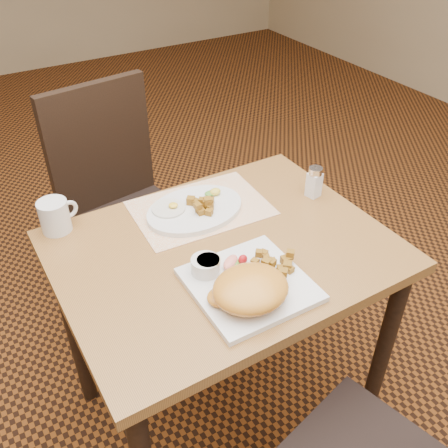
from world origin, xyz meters
TOP-DOWN VIEW (x-y plane):
  - ground at (0.00, 0.00)m, footprint 8.00×8.00m
  - table at (0.00, 0.00)m, footprint 0.90×0.70m
  - chair_far at (-0.06, 0.69)m, footprint 0.48×0.49m
  - placemat at (0.03, 0.19)m, footprint 0.42×0.30m
  - plate_square at (-0.03, -0.17)m, footprint 0.28×0.28m
  - plate_oval at (0.01, 0.18)m, footprint 0.32×0.25m
  - hollandaise_mound at (-0.06, -0.22)m, footprint 0.19×0.17m
  - ramekin at (-0.10, -0.08)m, footprint 0.07×0.07m
  - garnish_sq at (-0.03, -0.09)m, footprint 0.08×0.06m
  - fried_egg at (-0.06, 0.22)m, footprint 0.10×0.10m
  - garnish_ov at (0.09, 0.22)m, footprint 0.06×0.04m
  - salt_shaker at (0.37, 0.08)m, footprint 0.05×0.05m
  - coffee_mug at (-0.37, 0.31)m, footprint 0.11×0.08m
  - home_fries_sq at (0.05, -0.16)m, footprint 0.12×0.13m
  - home_fries_ov at (0.03, 0.17)m, footprint 0.08×0.11m

SIDE VIEW (x-z plane):
  - ground at x=0.00m, z-range 0.00..0.00m
  - chair_far at x=-0.06m, z-range 0.05..1.02m
  - table at x=0.00m, z-range 0.27..1.02m
  - placemat at x=0.03m, z-range 0.75..0.75m
  - plate_square at x=-0.03m, z-range 0.75..0.77m
  - plate_oval at x=0.01m, z-range 0.75..0.77m
  - fried_egg at x=-0.06m, z-range 0.76..0.78m
  - garnish_sq at x=-0.03m, z-range 0.76..0.79m
  - garnish_ov at x=0.09m, z-range 0.77..0.79m
  - home_fries_sq at x=0.05m, z-range 0.76..0.80m
  - home_fries_ov at x=0.03m, z-range 0.76..0.80m
  - ramekin at x=-0.10m, z-range 0.77..0.81m
  - coffee_mug at x=-0.37m, z-range 0.75..0.85m
  - hollandaise_mound at x=-0.06m, z-range 0.76..0.83m
  - salt_shaker at x=0.37m, z-range 0.75..0.85m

